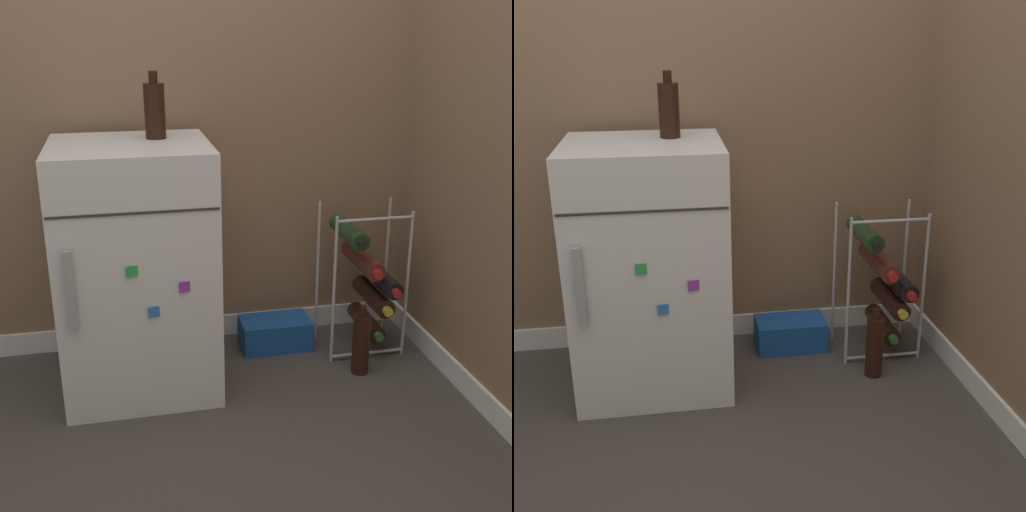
# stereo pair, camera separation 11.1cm
# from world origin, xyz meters

# --- Properties ---
(ground_plane) EXTENTS (14.00, 14.00, 0.00)m
(ground_plane) POSITION_xyz_m (0.00, 0.00, 0.00)
(ground_plane) COLOR #423D38
(wall_back) EXTENTS (6.71, 0.07, 2.50)m
(wall_back) POSITION_xyz_m (0.00, 0.68, 1.24)
(wall_back) COLOR #84664C
(wall_back) RESTS_ON ground_plane
(mini_fridge) EXTENTS (0.53, 0.53, 0.89)m
(mini_fridge) POSITION_xyz_m (-0.28, 0.34, 0.45)
(mini_fridge) COLOR silver
(mini_fridge) RESTS_ON ground_plane
(wine_rack) EXTENTS (0.31, 0.32, 0.60)m
(wine_rack) POSITION_xyz_m (0.62, 0.42, 0.30)
(wine_rack) COLOR #B2B2B7
(wine_rack) RESTS_ON ground_plane
(soda_box) EXTENTS (0.28, 0.17, 0.12)m
(soda_box) POSITION_xyz_m (0.26, 0.49, 0.06)
(soda_box) COLOR #194C9E
(soda_box) RESTS_ON ground_plane
(fridge_top_bottle) EXTENTS (0.07, 0.07, 0.22)m
(fridge_top_bottle) POSITION_xyz_m (-0.18, 0.42, 0.99)
(fridge_top_bottle) COLOR black
(fridge_top_bottle) RESTS_ON mini_fridge
(loose_bottle_floor) EXTENTS (0.07, 0.07, 0.28)m
(loose_bottle_floor) POSITION_xyz_m (0.53, 0.22, 0.12)
(loose_bottle_floor) COLOR black
(loose_bottle_floor) RESTS_ON ground_plane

